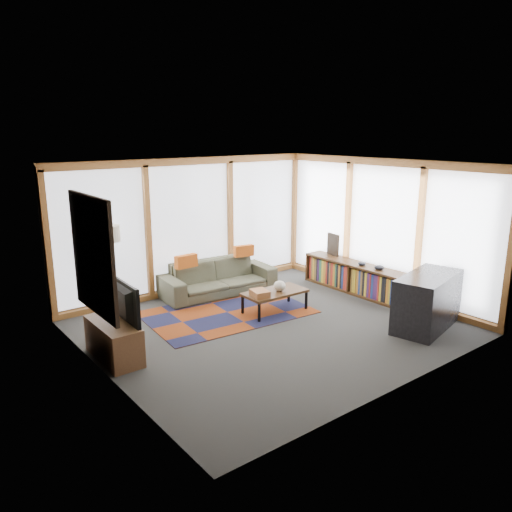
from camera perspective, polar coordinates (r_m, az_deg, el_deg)
ground at (r=8.19m, az=1.74°, el=-8.03°), size 5.50×5.50×0.00m
room_envelope at (r=8.47m, az=1.97°, el=3.61°), size 5.52×5.02×2.62m
rug at (r=8.78m, az=-3.30°, el=-6.44°), size 2.92×2.01×0.01m
sofa at (r=9.68m, az=-4.35°, el=-2.48°), size 2.29×1.06×0.65m
pillow_left at (r=9.21m, az=-7.99°, el=-0.60°), size 0.44×0.15×0.24m
pillow_right at (r=9.94m, az=-1.39°, el=0.60°), size 0.42×0.21×0.22m
floor_lamp at (r=8.85m, az=-16.23°, el=-1.57°), size 0.39×0.39×1.55m
coffee_table at (r=8.76m, az=2.16°, el=-5.21°), size 1.14×0.59×0.37m
book_stack at (r=8.43m, az=0.42°, el=-4.28°), size 0.32×0.36×0.11m
vase at (r=8.69m, az=2.73°, el=-3.44°), size 0.24×0.24×0.18m
bookshelf at (r=9.96m, az=11.21°, el=-2.42°), size 0.43×2.35×0.59m
bowl_a at (r=9.49m, az=13.91°, el=-1.28°), size 0.23×0.23×0.09m
bowl_b at (r=9.72m, az=12.01°, el=-0.84°), size 0.16×0.16×0.08m
shelf_picture at (r=10.39m, az=8.80°, el=1.32°), size 0.09×0.34×0.45m
tv_console at (r=7.28m, az=-15.94°, el=-9.29°), size 0.44×1.06×0.53m
television at (r=7.12m, az=-15.56°, el=-5.06°), size 0.16×0.98×0.56m
bar_counter at (r=8.46m, az=18.98°, el=-4.91°), size 1.49×0.94×0.88m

